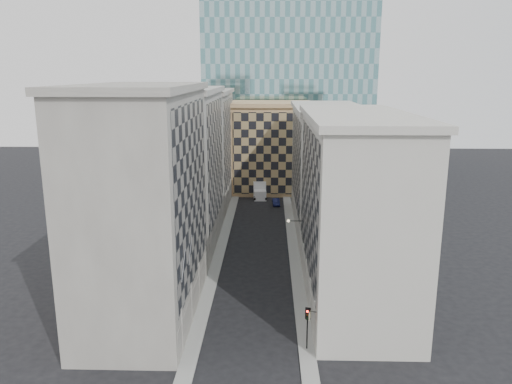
# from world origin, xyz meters

# --- Properties ---
(ground) EXTENTS (260.00, 260.00, 0.00)m
(ground) POSITION_xyz_m (0.00, 0.00, 0.00)
(ground) COLOR black
(ground) RESTS_ON ground
(sidewalk_west) EXTENTS (1.50, 100.00, 0.15)m
(sidewalk_west) POSITION_xyz_m (-5.25, 30.00, 0.07)
(sidewalk_west) COLOR gray
(sidewalk_west) RESTS_ON ground
(sidewalk_east) EXTENTS (1.50, 100.00, 0.15)m
(sidewalk_east) POSITION_xyz_m (5.25, 30.00, 0.07)
(sidewalk_east) COLOR gray
(sidewalk_east) RESTS_ON ground
(bldg_left_a) EXTENTS (10.80, 22.80, 23.70)m
(bldg_left_a) POSITION_xyz_m (-10.88, 11.00, 11.82)
(bldg_left_a) COLOR gray
(bldg_left_a) RESTS_ON ground
(bldg_left_b) EXTENTS (10.80, 22.80, 22.70)m
(bldg_left_b) POSITION_xyz_m (-10.88, 33.00, 11.32)
(bldg_left_b) COLOR #9A968F
(bldg_left_b) RESTS_ON ground
(bldg_left_c) EXTENTS (10.80, 22.80, 21.70)m
(bldg_left_c) POSITION_xyz_m (-10.88, 55.00, 10.83)
(bldg_left_c) COLOR gray
(bldg_left_c) RESTS_ON ground
(bldg_right_a) EXTENTS (10.80, 26.80, 20.70)m
(bldg_right_a) POSITION_xyz_m (10.88, 15.00, 10.32)
(bldg_right_a) COLOR #BCB8AC
(bldg_right_a) RESTS_ON ground
(bldg_right_b) EXTENTS (10.80, 28.80, 19.70)m
(bldg_right_b) POSITION_xyz_m (10.89, 42.00, 9.85)
(bldg_right_b) COLOR #BCB8AC
(bldg_right_b) RESTS_ON ground
(tan_block) EXTENTS (16.80, 14.80, 18.80)m
(tan_block) POSITION_xyz_m (2.00, 67.90, 9.44)
(tan_block) COLOR tan
(tan_block) RESTS_ON ground
(church_tower) EXTENTS (7.20, 7.20, 51.50)m
(church_tower) POSITION_xyz_m (0.00, 82.00, 26.95)
(church_tower) COLOR #2E2723
(church_tower) RESTS_ON ground
(flagpoles_left) EXTENTS (0.10, 6.33, 2.33)m
(flagpoles_left) POSITION_xyz_m (-5.90, 6.00, 8.00)
(flagpoles_left) COLOR gray
(flagpoles_left) RESTS_ON ground
(bracket_lamp) EXTENTS (1.98, 0.36, 0.36)m
(bracket_lamp) POSITION_xyz_m (4.38, 24.00, 6.20)
(bracket_lamp) COLOR black
(bracket_lamp) RESTS_ON ground
(traffic_light) EXTENTS (0.50, 0.47, 3.99)m
(traffic_light) POSITION_xyz_m (5.26, 3.69, 3.01)
(traffic_light) COLOR black
(traffic_light) RESTS_ON sidewalk_east
(box_truck) EXTENTS (2.93, 6.30, 3.37)m
(box_truck) POSITION_xyz_m (-0.29, 60.99, 1.47)
(box_truck) COLOR white
(box_truck) RESTS_ON ground
(dark_car) EXTENTS (1.58, 3.95, 1.28)m
(dark_car) POSITION_xyz_m (2.99, 55.04, 0.64)
(dark_car) COLOR #10153D
(dark_car) RESTS_ON ground
(shop_sign) EXTENTS (0.76, 0.67, 0.76)m
(shop_sign) POSITION_xyz_m (5.42, 3.00, 3.84)
(shop_sign) COLOR black
(shop_sign) RESTS_ON ground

